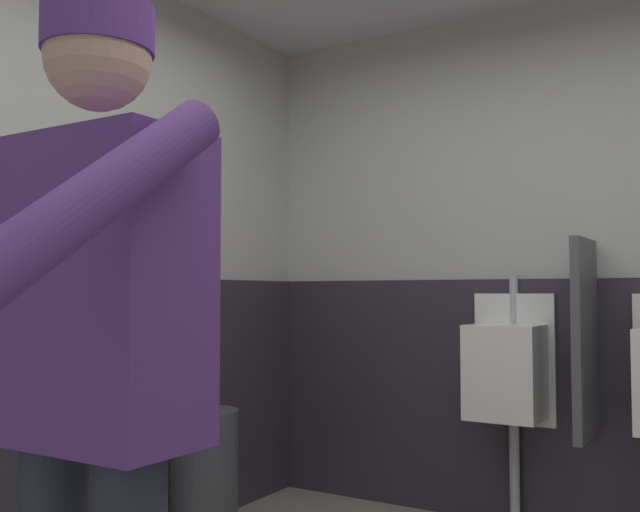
{
  "coord_description": "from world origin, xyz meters",
  "views": [
    {
      "loc": [
        0.8,
        -1.75,
        1.15
      ],
      "look_at": [
        -0.17,
        -0.17,
        1.25
      ],
      "focal_mm": 39.87,
      "sensor_mm": 36.0,
      "label": 1
    }
  ],
  "objects_px": {
    "urinal_left": "(508,370)",
    "trash_bin": "(204,481)",
    "person": "(90,356)",
    "hand_dryer": "(48,280)"
  },
  "relations": [
    {
      "from": "urinal_left",
      "to": "trash_bin",
      "type": "distance_m",
      "value": 1.52
    },
    {
      "from": "person",
      "to": "hand_dryer",
      "type": "distance_m",
      "value": 1.43
    },
    {
      "from": "trash_bin",
      "to": "person",
      "type": "bearing_deg",
      "value": -56.68
    },
    {
      "from": "urinal_left",
      "to": "hand_dryer",
      "type": "bearing_deg",
      "value": -127.5
    },
    {
      "from": "urinal_left",
      "to": "trash_bin",
      "type": "height_order",
      "value": "urinal_left"
    },
    {
      "from": "person",
      "to": "trash_bin",
      "type": "height_order",
      "value": "person"
    },
    {
      "from": "person",
      "to": "hand_dryer",
      "type": "xyz_separation_m",
      "value": [
        -1.17,
        0.8,
        0.17
      ]
    },
    {
      "from": "person",
      "to": "hand_dryer",
      "type": "relative_size",
      "value": 6.22
    },
    {
      "from": "person",
      "to": "hand_dryer",
      "type": "bearing_deg",
      "value": 145.65
    },
    {
      "from": "urinal_left",
      "to": "trash_bin",
      "type": "bearing_deg",
      "value": -138.87
    }
  ]
}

